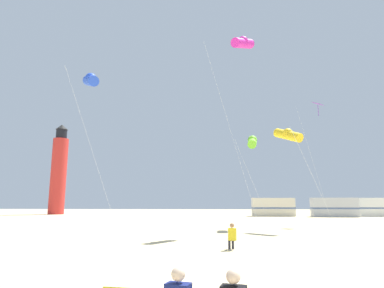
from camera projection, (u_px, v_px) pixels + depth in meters
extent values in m
sphere|color=beige|center=(178.00, 274.00, 4.52)|extent=(0.20, 0.20, 0.20)
sphere|color=beige|center=(233.00, 276.00, 4.38)|extent=(0.20, 0.20, 0.20)
cube|color=yellow|center=(232.00, 234.00, 14.28)|extent=(0.36, 0.26, 0.52)
sphere|color=#9E704C|center=(232.00, 225.00, 14.35)|extent=(0.20, 0.20, 0.20)
cylinder|color=#2D2D38|center=(233.00, 239.00, 14.42)|extent=(0.17, 0.37, 0.13)
cylinder|color=#2D2D38|center=(233.00, 244.00, 14.53)|extent=(0.11, 0.11, 0.42)
cylinder|color=#2D2D38|center=(230.00, 239.00, 14.41)|extent=(0.17, 0.37, 0.13)
cylinder|color=#2D2D38|center=(229.00, 244.00, 14.53)|extent=(0.11, 0.11, 0.42)
cylinder|color=silver|center=(92.00, 151.00, 19.35)|extent=(3.18, 2.02, 10.15)
cylinder|color=blue|center=(91.00, 81.00, 21.88)|extent=(1.93, 2.48, 1.48)
sphere|color=blue|center=(91.00, 79.00, 21.91)|extent=(0.76, 0.76, 0.76)
cylinder|color=silver|center=(313.00, 162.00, 29.45)|extent=(1.96, 2.24, 11.47)
cube|color=purple|center=(318.00, 104.00, 31.34)|extent=(1.22, 1.22, 0.40)
cylinder|color=purple|center=(318.00, 110.00, 31.23)|extent=(0.04, 0.04, 1.10)
cylinder|color=silver|center=(230.00, 129.00, 20.86)|extent=(3.41, 2.31, 13.49)
cylinder|color=#D826A5|center=(243.00, 43.00, 23.64)|extent=(1.98, 2.46, 1.48)
sphere|color=#D826A5|center=(243.00, 41.00, 23.67)|extent=(0.76, 0.76, 0.76)
cylinder|color=silver|center=(315.00, 180.00, 22.16)|extent=(3.51, 2.48, 7.10)
cylinder|color=yellow|center=(288.00, 135.00, 24.59)|extent=(2.01, 2.44, 1.48)
sphere|color=yellow|center=(288.00, 133.00, 24.62)|extent=(0.76, 0.76, 0.76)
cylinder|color=silver|center=(253.00, 184.00, 24.76)|extent=(2.62, 0.41, 6.97)
cylinder|color=#72D12D|center=(252.00, 142.00, 26.65)|extent=(1.07, 2.57, 1.48)
sphere|color=#72D12D|center=(252.00, 140.00, 26.68)|extent=(0.76, 0.76, 0.76)
cylinder|color=red|center=(58.00, 176.00, 60.32)|extent=(2.80, 2.80, 14.00)
cylinder|color=black|center=(62.00, 134.00, 61.73)|extent=(2.00, 2.00, 1.80)
cone|color=black|center=(62.00, 127.00, 61.98)|extent=(2.20, 2.20, 1.00)
cube|color=beige|center=(273.00, 207.00, 50.57)|extent=(6.41, 2.33, 2.80)
cube|color=#4C608C|center=(273.00, 208.00, 50.55)|extent=(6.45, 2.37, 0.24)
cube|color=#B7BABF|center=(334.00, 207.00, 48.23)|extent=(6.51, 2.64, 2.80)
cube|color=#4C608C|center=(334.00, 208.00, 48.21)|extent=(6.56, 2.68, 0.24)
cube|color=white|center=(378.00, 207.00, 49.99)|extent=(6.49, 2.56, 2.80)
cube|color=#4C608C|center=(378.00, 208.00, 49.96)|extent=(6.53, 2.60, 0.24)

